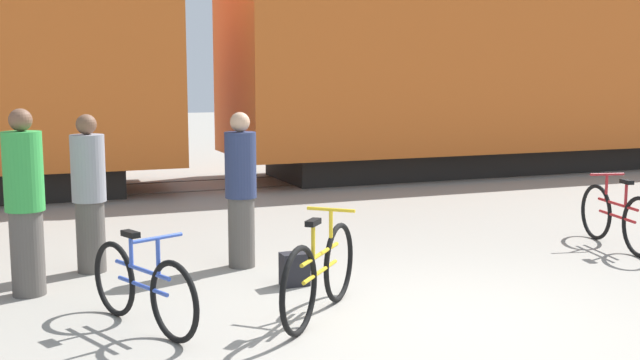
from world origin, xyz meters
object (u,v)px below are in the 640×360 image
Objects in this scene: bicycle_maroon at (617,217)px; bicycle_yellow at (320,273)px; person_in_navy at (241,190)px; person_in_grey at (89,194)px; backpack at (295,269)px; freight_train at (201,39)px; bicycle_blue at (142,287)px; person_in_green at (25,203)px.

bicycle_yellow is at bearing -165.16° from bicycle_maroon.
bicycle_maroon is 4.72m from person_in_navy.
person_in_grey is at bearing 169.07° from bicycle_maroon.
person_in_grey is at bearing 126.50° from bicycle_yellow.
backpack is (0.13, 1.05, -0.23)m from bicycle_yellow.
bicycle_yellow is 0.78× the size of person_in_grey.
freight_train is 8.93m from bicycle_blue.
person_in_navy reaches higher than backpack.
freight_train is 8.51m from bicycle_maroon.
person_in_green reaches higher than backpack.
bicycle_blue is 1.83m from backpack.
bicycle_maroon is 0.99× the size of person_in_grey.
person_in_grey is 0.96m from person_in_green.
person_in_green is at bearing -115.79° from freight_train.
bicycle_yellow is 1.08m from backpack.
bicycle_blue is at bearing -106.23° from freight_train.
bicycle_maroon is at bearing 1.77° from backpack.
bicycle_maroon is (5.97, 0.92, 0.03)m from bicycle_blue.
bicycle_yellow reaches higher than bicycle_blue.
bicycle_yellow is 0.78× the size of person_in_navy.
person_in_navy reaches higher than bicycle_blue.
backpack is at bearing 123.54° from person_in_navy.
person_in_green is at bearing 175.81° from bicycle_maroon.
person_in_navy is (1.35, 1.73, 0.51)m from bicycle_blue.
bicycle_blue is at bearing 105.82° from person_in_green.
person_in_green is 1.05× the size of person_in_navy.
freight_train is 41.02× the size of bicycle_yellow.
bicycle_yellow is at bearing -95.90° from freight_train.
freight_train reaches higher than bicycle_yellow.
freight_train is 32.01× the size of person_in_grey.
freight_train reaches higher than person_in_green.
person_in_grey reaches higher than bicycle_yellow.
person_in_green reaches higher than person_in_grey.
freight_train is at bearing -132.23° from person_in_green.
person_in_navy is at bearing 94.79° from bicycle_yellow.
freight_train reaches higher than person_in_grey.
backpack is at bearing -178.23° from bicycle_maroon.
person_in_green reaches higher than bicycle_blue.
person_in_grey is at bearing 96.61° from bicycle_blue.
person_in_navy is (1.60, -0.39, 0.01)m from person_in_grey.
person_in_green is at bearing 145.10° from bicycle_yellow.
person_in_grey reaches higher than bicycle_maroon.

